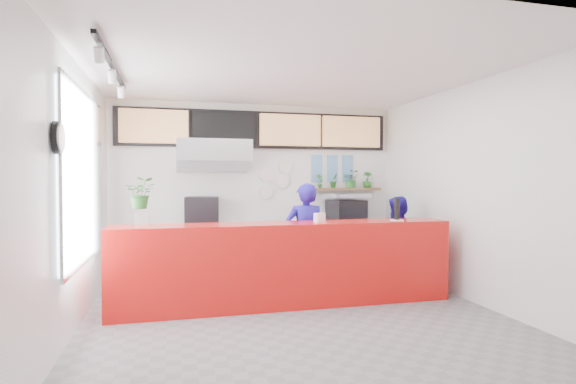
{
  "coord_description": "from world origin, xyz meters",
  "views": [
    {
      "loc": [
        -1.45,
        -5.35,
        1.67
      ],
      "look_at": [
        0.1,
        0.7,
        1.5
      ],
      "focal_mm": 28.0,
      "sensor_mm": 36.0,
      "label": 1
    }
  ],
  "objects_px": {
    "panini_oven": "(202,211)",
    "staff_center": "(306,238)",
    "pepper_mill": "(397,209)",
    "staff_right": "(397,241)",
    "service_counter": "(286,264)",
    "espresso_machine": "(346,211)"
  },
  "relations": [
    {
      "from": "service_counter",
      "to": "panini_oven",
      "type": "height_order",
      "value": "panini_oven"
    },
    {
      "from": "panini_oven",
      "to": "staff_center",
      "type": "xyz_separation_m",
      "value": [
        1.43,
        -1.21,
        -0.33
      ]
    },
    {
      "from": "panini_oven",
      "to": "pepper_mill",
      "type": "xyz_separation_m",
      "value": [
        2.56,
        -1.88,
        0.12
      ]
    },
    {
      "from": "pepper_mill",
      "to": "espresso_machine",
      "type": "bearing_deg",
      "value": 90.04
    },
    {
      "from": "espresso_machine",
      "to": "service_counter",
      "type": "bearing_deg",
      "value": -145.4
    },
    {
      "from": "staff_center",
      "to": "espresso_machine",
      "type": "bearing_deg",
      "value": -123.4
    },
    {
      "from": "staff_center",
      "to": "staff_right",
      "type": "relative_size",
      "value": 1.15
    },
    {
      "from": "service_counter",
      "to": "staff_center",
      "type": "bearing_deg",
      "value": 53.04
    },
    {
      "from": "espresso_machine",
      "to": "panini_oven",
      "type": "bearing_deg",
      "value": 165.67
    },
    {
      "from": "panini_oven",
      "to": "staff_center",
      "type": "relative_size",
      "value": 0.33
    },
    {
      "from": "pepper_mill",
      "to": "staff_right",
      "type": "bearing_deg",
      "value": 62.02
    },
    {
      "from": "staff_center",
      "to": "staff_right",
      "type": "distance_m",
      "value": 1.51
    },
    {
      "from": "staff_center",
      "to": "staff_right",
      "type": "bearing_deg",
      "value": -168.53
    },
    {
      "from": "service_counter",
      "to": "espresso_machine",
      "type": "xyz_separation_m",
      "value": [
        1.57,
        1.8,
        0.55
      ]
    },
    {
      "from": "panini_oven",
      "to": "pepper_mill",
      "type": "relative_size",
      "value": 1.82
    },
    {
      "from": "service_counter",
      "to": "staff_center",
      "type": "distance_m",
      "value": 0.78
    },
    {
      "from": "panini_oven",
      "to": "pepper_mill",
      "type": "distance_m",
      "value": 3.18
    },
    {
      "from": "staff_center",
      "to": "pepper_mill",
      "type": "height_order",
      "value": "staff_center"
    },
    {
      "from": "staff_center",
      "to": "staff_right",
      "type": "xyz_separation_m",
      "value": [
        1.51,
        0.05,
        -0.11
      ]
    },
    {
      "from": "panini_oven",
      "to": "espresso_machine",
      "type": "distance_m",
      "value": 2.56
    },
    {
      "from": "panini_oven",
      "to": "staff_center",
      "type": "bearing_deg",
      "value": -34.52
    },
    {
      "from": "espresso_machine",
      "to": "pepper_mill",
      "type": "distance_m",
      "value": 1.88
    }
  ]
}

